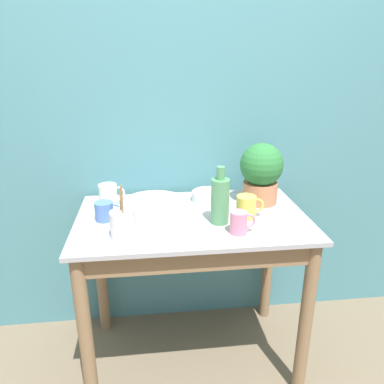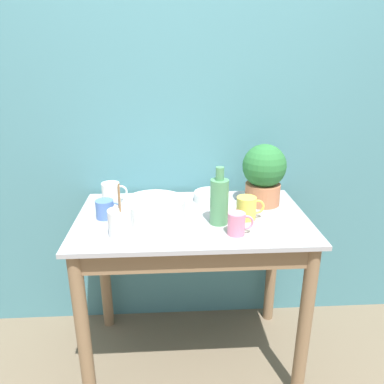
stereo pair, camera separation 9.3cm
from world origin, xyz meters
name	(u,v)px [view 2 (the right image)]	position (x,y,z in m)	size (l,w,h in m)	color
wall_back	(188,120)	(0.00, 0.71, 1.20)	(6.00, 0.05, 2.40)	teal
counter_table	(192,253)	(0.00, 0.30, 0.63)	(1.07, 0.65, 0.82)	#846647
potted_plant	(264,173)	(0.36, 0.46, 0.98)	(0.21, 0.21, 0.30)	#B7704C
bowl_wash_large	(154,209)	(-0.17, 0.32, 0.86)	(0.28, 0.28, 0.09)	silver
bottle_tall	(219,200)	(0.11, 0.24, 0.92)	(0.08, 0.08, 0.26)	#4C8C59
mug_blue	(105,209)	(-0.40, 0.33, 0.86)	(0.12, 0.08, 0.09)	#4C70B7
mug_yellow	(247,208)	(0.25, 0.28, 0.87)	(0.13, 0.09, 0.10)	#E5CC4C
mug_white	(111,193)	(-0.40, 0.52, 0.87)	(0.13, 0.09, 0.10)	white
mug_pink	(237,224)	(0.18, 0.13, 0.86)	(0.11, 0.07, 0.10)	pink
bowl_small_enamel_white	(211,196)	(0.11, 0.51, 0.84)	(0.17, 0.17, 0.05)	silver
utensil_cup	(120,222)	(-0.31, 0.15, 0.87)	(0.10, 0.10, 0.23)	silver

